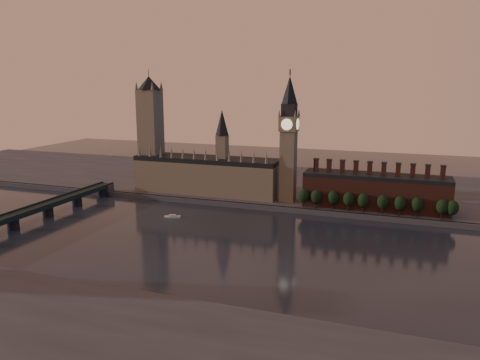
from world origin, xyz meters
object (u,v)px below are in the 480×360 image
(victoria_tower, at_px, (151,129))
(river_boat, at_px, (172,217))
(big_ben, at_px, (289,138))
(westminster_bridge, at_px, (28,214))

(victoria_tower, relative_size, river_boat, 8.68)
(victoria_tower, bearing_deg, big_ben, -2.20)
(river_boat, bearing_deg, westminster_bridge, -173.56)
(victoria_tower, distance_m, river_boat, 106.77)
(big_ben, height_order, river_boat, big_ben)
(big_ben, height_order, westminster_bridge, big_ben)
(victoria_tower, bearing_deg, westminster_bridge, -106.56)
(big_ben, relative_size, river_boat, 8.60)
(big_ben, xyz_separation_m, river_boat, (-73.49, -64.45, -55.91))
(westminster_bridge, height_order, river_boat, westminster_bridge)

